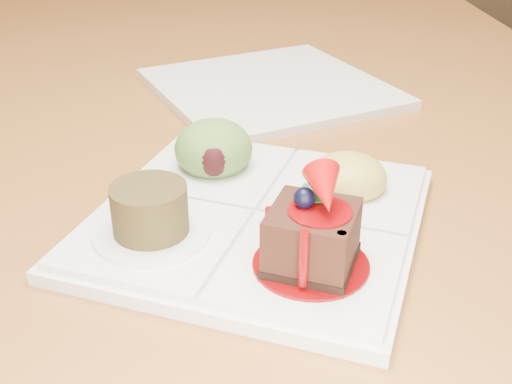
{
  "coord_description": "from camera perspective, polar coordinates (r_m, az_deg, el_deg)",
  "views": [
    {
      "loc": [
        -0.04,
        -0.93,
        1.05
      ],
      "look_at": [
        -0.01,
        -0.45,
        0.79
      ],
      "focal_mm": 45.0,
      "sensor_mm": 36.0,
      "label": 1
    }
  ],
  "objects": [
    {
      "name": "dining_table",
      "position": [
        1.0,
        -1.42,
        7.4
      ],
      "size": [
        1.0,
        1.8,
        0.75
      ],
      "color": "brown",
      "rests_on": "ground"
    },
    {
      "name": "second_plate",
      "position": [
        0.88,
        1.26,
        9.21
      ],
      "size": [
        0.37,
        0.37,
        0.01
      ],
      "primitive_type": "cube",
      "rotation": [
        0.0,
        0.0,
        0.4
      ],
      "color": "silver",
      "rests_on": "dining_table"
    },
    {
      "name": "sampler_plate",
      "position": [
        0.56,
        -0.02,
        -0.99
      ],
      "size": [
        0.36,
        0.36,
        0.11
      ],
      "rotation": [
        0.0,
        0.0,
        -0.4
      ],
      "color": "silver",
      "rests_on": "dining_table"
    }
  ]
}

